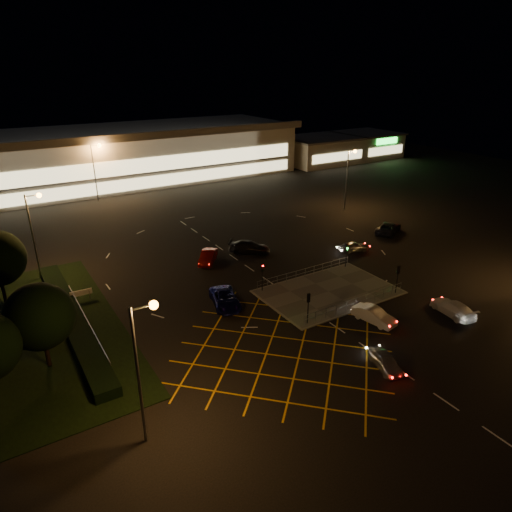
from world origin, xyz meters
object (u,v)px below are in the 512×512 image
car_right_silver (353,247)px  car_queue_white (374,315)px  signal_nw (262,272)px  car_far_dkgrey (249,247)px  car_near_silver (385,361)px  car_approach_white (453,308)px  car_east_grey (388,228)px  car_left_blue (225,299)px  signal_ne (347,250)px  signal_sw (308,302)px  car_circ_red (208,257)px  signal_se (398,274)px

car_right_silver → car_queue_white: bearing=156.4°
signal_nw → car_far_dkgrey: 11.35m
car_near_silver → car_approach_white: (12.14, 2.64, 0.06)m
car_east_grey → car_approach_white: car_east_grey is taller
car_far_dkgrey → car_left_blue: bearing=179.6°
signal_ne → car_near_silver: (-10.79, -16.71, -1.72)m
signal_nw → car_right_silver: (16.45, 3.39, -1.70)m
signal_sw → car_queue_white: bearing=152.0°
signal_sw → car_near_silver: (1.21, -8.72, -1.72)m
signal_nw → car_near_silver: signal_nw is taller
car_circ_red → car_east_grey: bearing=30.0°
car_near_silver → car_circ_red: car_circ_red is taller
signal_se → car_circ_red: 22.74m
signal_se → car_queue_white: (-6.34, -3.01, -1.65)m
car_east_grey → car_queue_white: bearing=103.7°
car_queue_white → car_approach_white: size_ratio=0.89×
signal_ne → car_left_blue: size_ratio=0.58×
car_left_blue → car_east_grey: 31.38m
car_right_silver → car_approach_white: (-3.10, -17.45, 0.04)m
signal_nw → signal_ne: (12.00, 0.00, 0.00)m
signal_ne → car_east_grey: signal_ne is taller
signal_nw → car_queue_white: size_ratio=0.72×
signal_ne → car_right_silver: size_ratio=0.80×
car_near_silver → car_approach_white: car_approach_white is taller
signal_nw → car_left_blue: (-4.89, -0.61, -1.62)m
car_queue_white → car_circ_red: 22.41m
car_left_blue → car_circ_red: bearing=87.5°
car_far_dkgrey → car_circ_red: bearing=130.8°
signal_sw → signal_se: bearing=-180.0°
car_left_blue → car_queue_white: bearing=-29.7°
car_queue_white → car_right_silver: 17.98m
signal_nw → car_queue_white: signal_nw is taller
car_queue_white → car_right_silver: car_queue_white is taller
signal_nw → car_circ_red: bearing=98.3°
car_right_silver → car_approach_white: 17.73m
car_circ_red → signal_ne: bearing=1.5°
signal_sw → car_east_grey: signal_sw is taller
car_right_silver → signal_se: bearing=172.0°
signal_nw → car_left_blue: signal_nw is taller
car_far_dkgrey → car_east_grey: size_ratio=0.96×
car_queue_white → car_far_dkgrey: bearing=82.3°
car_approach_white → car_far_dkgrey: bearing=-61.5°
car_left_blue → signal_sw: bearing=-41.6°
signal_sw → car_circ_red: 18.36m
car_circ_red → car_approach_white: size_ratio=0.93×
signal_ne → car_left_blue: 16.98m
car_left_blue → car_right_silver: car_left_blue is taller
signal_sw → signal_nw: bearing=-90.0°
car_far_dkgrey → car_east_grey: car_far_dkgrey is taller
signal_ne → signal_sw: bearing=-146.4°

